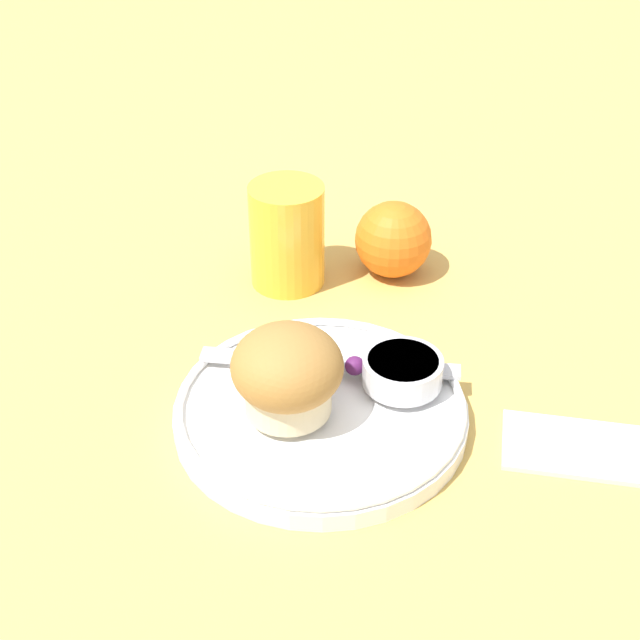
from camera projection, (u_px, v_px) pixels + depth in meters
name	position (u px, v px, depth m)	size (l,w,h in m)	color
ground_plane	(349.00, 416.00, 0.64)	(3.00, 3.00, 0.00)	tan
plate	(321.00, 410.00, 0.64)	(0.21, 0.21, 0.02)	white
muffin	(287.00, 373.00, 0.60)	(0.08, 0.08, 0.06)	beige
cream_ramekin	(403.00, 370.00, 0.64)	(0.06, 0.06, 0.02)	silver
berry_pair	(342.00, 364.00, 0.65)	(0.03, 0.01, 0.01)	#4C194C
butter_knife	(329.00, 363.00, 0.66)	(0.19, 0.03, 0.00)	#B7B7BC
orange_fruit	(393.00, 239.00, 0.79)	(0.07, 0.07, 0.07)	orange
juice_glass	(287.00, 235.00, 0.77)	(0.07, 0.07, 0.09)	gold
folded_napkin	(581.00, 446.00, 0.61)	(0.11, 0.06, 0.01)	#B2BCCC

